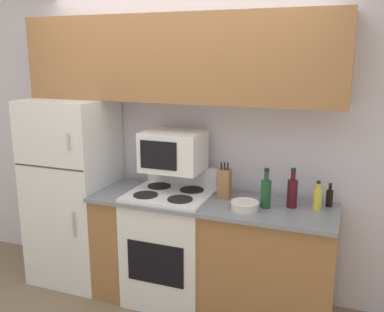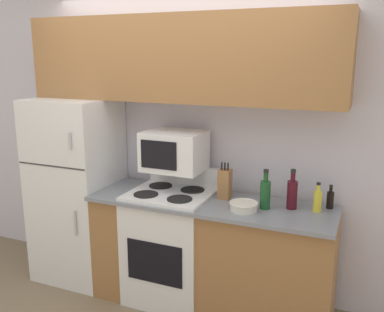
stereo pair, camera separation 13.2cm
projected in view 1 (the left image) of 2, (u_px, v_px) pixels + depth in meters
name	position (u px, v px, depth m)	size (l,w,h in m)	color
wall_back	(187.00, 143.00, 3.72)	(8.00, 0.05, 2.55)	silver
lower_cabinets	(211.00, 253.00, 3.45)	(1.92, 0.62, 0.91)	#9E6B3D
refrigerator	(74.00, 191.00, 3.84)	(0.70, 0.65, 1.65)	white
upper_cabinets	(177.00, 59.00, 3.37)	(2.62, 0.36, 0.67)	#9E6B3D
stove	(170.00, 244.00, 3.56)	(0.66, 0.60, 1.09)	white
microwave	(173.00, 151.00, 3.47)	(0.48, 0.37, 0.32)	white
knife_block	(225.00, 183.00, 3.38)	(0.09, 0.10, 0.29)	#9E6B3D
bowl	(245.00, 205.00, 3.14)	(0.21, 0.21, 0.06)	silver
bottle_wine_green	(266.00, 192.00, 3.16)	(0.08, 0.08, 0.30)	#194C23
bottle_soy_sauce	(329.00, 197.00, 3.20)	(0.05, 0.05, 0.18)	black
bottle_cooking_spray	(317.00, 199.00, 3.12)	(0.06, 0.06, 0.22)	gold
bottle_wine_red	(292.00, 192.00, 3.17)	(0.08, 0.08, 0.30)	#470F19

